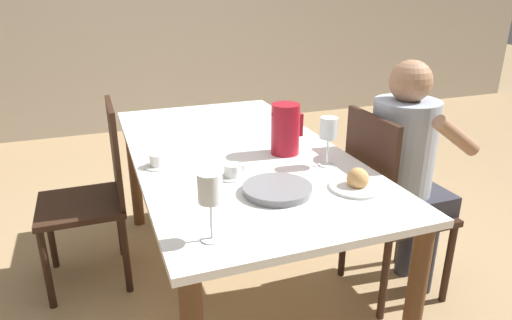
{
  "coord_description": "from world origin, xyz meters",
  "views": [
    {
      "loc": [
        -0.62,
        -1.95,
        1.5
      ],
      "look_at": [
        0.0,
        -0.27,
        0.81
      ],
      "focal_mm": 32.0,
      "sensor_mm": 36.0,
      "label": 1
    }
  ],
  "objects_px": {
    "chair_person_side": "(387,203)",
    "wine_glass_water": "(329,130)",
    "person_seated": "(407,162)",
    "bread_plate": "(357,182)",
    "teacup_near_person": "(233,172)",
    "red_pitcher": "(285,129)",
    "wine_glass_juice": "(210,191)",
    "teacup_across": "(158,161)",
    "chair_opposite": "(95,192)",
    "serving_tray": "(278,189)"
  },
  "relations": [
    {
      "from": "wine_glass_juice",
      "to": "teacup_near_person",
      "type": "distance_m",
      "value": 0.51
    },
    {
      "from": "chair_opposite",
      "to": "chair_person_side",
      "type": "bearing_deg",
      "value": -115.38
    },
    {
      "from": "red_pitcher",
      "to": "chair_person_side",
      "type": "bearing_deg",
      "value": -23.34
    },
    {
      "from": "wine_glass_juice",
      "to": "person_seated",
      "type": "bearing_deg",
      "value": 22.12
    },
    {
      "from": "chair_opposite",
      "to": "bread_plate",
      "type": "distance_m",
      "value": 1.34
    },
    {
      "from": "wine_glass_water",
      "to": "wine_glass_juice",
      "type": "xyz_separation_m",
      "value": [
        -0.63,
        -0.43,
        0.0
      ]
    },
    {
      "from": "chair_person_side",
      "to": "red_pitcher",
      "type": "xyz_separation_m",
      "value": [
        -0.46,
        0.2,
        0.37
      ]
    },
    {
      "from": "chair_opposite",
      "to": "wine_glass_water",
      "type": "bearing_deg",
      "value": -123.18
    },
    {
      "from": "red_pitcher",
      "to": "wine_glass_water",
      "type": "xyz_separation_m",
      "value": [
        0.11,
        -0.21,
        0.04
      ]
    },
    {
      "from": "teacup_near_person",
      "to": "bread_plate",
      "type": "xyz_separation_m",
      "value": [
        0.42,
        -0.27,
        -0.0
      ]
    },
    {
      "from": "person_seated",
      "to": "bread_plate",
      "type": "height_order",
      "value": "person_seated"
    },
    {
      "from": "chair_person_side",
      "to": "teacup_near_person",
      "type": "relative_size",
      "value": 7.8
    },
    {
      "from": "wine_glass_water",
      "to": "wine_glass_juice",
      "type": "relative_size",
      "value": 0.97
    },
    {
      "from": "chair_person_side",
      "to": "red_pitcher",
      "type": "relative_size",
      "value": 4.06
    },
    {
      "from": "teacup_across",
      "to": "red_pitcher",
      "type": "bearing_deg",
      "value": -3.27
    },
    {
      "from": "teacup_near_person",
      "to": "bread_plate",
      "type": "distance_m",
      "value": 0.5
    },
    {
      "from": "red_pitcher",
      "to": "teacup_near_person",
      "type": "height_order",
      "value": "red_pitcher"
    },
    {
      "from": "chair_person_side",
      "to": "person_seated",
      "type": "distance_m",
      "value": 0.22
    },
    {
      "from": "chair_person_side",
      "to": "serving_tray",
      "type": "bearing_deg",
      "value": -73.43
    },
    {
      "from": "wine_glass_water",
      "to": "bread_plate",
      "type": "bearing_deg",
      "value": -90.87
    },
    {
      "from": "chair_opposite",
      "to": "teacup_across",
      "type": "distance_m",
      "value": 0.56
    },
    {
      "from": "wine_glass_water",
      "to": "bread_plate",
      "type": "distance_m",
      "value": 0.29
    },
    {
      "from": "person_seated",
      "to": "serving_tray",
      "type": "height_order",
      "value": "person_seated"
    },
    {
      "from": "chair_opposite",
      "to": "wine_glass_juice",
      "type": "distance_m",
      "value": 1.19
    },
    {
      "from": "red_pitcher",
      "to": "wine_glass_juice",
      "type": "xyz_separation_m",
      "value": [
        -0.52,
        -0.63,
        0.05
      ]
    },
    {
      "from": "red_pitcher",
      "to": "wine_glass_water",
      "type": "distance_m",
      "value": 0.24
    },
    {
      "from": "teacup_near_person",
      "to": "serving_tray",
      "type": "relative_size",
      "value": 0.46
    },
    {
      "from": "person_seated",
      "to": "red_pitcher",
      "type": "xyz_separation_m",
      "value": [
        -0.55,
        0.2,
        0.17
      ]
    },
    {
      "from": "red_pitcher",
      "to": "serving_tray",
      "type": "bearing_deg",
      "value": -116.98
    },
    {
      "from": "chair_opposite",
      "to": "wine_glass_juice",
      "type": "bearing_deg",
      "value": -162.25
    },
    {
      "from": "teacup_across",
      "to": "wine_glass_water",
      "type": "bearing_deg",
      "value": -19.09
    },
    {
      "from": "chair_person_side",
      "to": "chair_opposite",
      "type": "bearing_deg",
      "value": -115.38
    },
    {
      "from": "person_seated",
      "to": "wine_glass_water",
      "type": "distance_m",
      "value": 0.49
    },
    {
      "from": "teacup_near_person",
      "to": "bread_plate",
      "type": "relative_size",
      "value": 0.57
    },
    {
      "from": "person_seated",
      "to": "wine_glass_juice",
      "type": "relative_size",
      "value": 5.32
    },
    {
      "from": "chair_person_side",
      "to": "wine_glass_water",
      "type": "xyz_separation_m",
      "value": [
        -0.35,
        -0.01,
        0.41
      ]
    },
    {
      "from": "wine_glass_water",
      "to": "wine_glass_juice",
      "type": "height_order",
      "value": "wine_glass_juice"
    },
    {
      "from": "wine_glass_juice",
      "to": "red_pitcher",
      "type": "bearing_deg",
      "value": 50.43
    },
    {
      "from": "wine_glass_water",
      "to": "teacup_across",
      "type": "relative_size",
      "value": 1.77
    },
    {
      "from": "person_seated",
      "to": "teacup_near_person",
      "type": "distance_m",
      "value": 0.87
    },
    {
      "from": "person_seated",
      "to": "red_pitcher",
      "type": "distance_m",
      "value": 0.61
    },
    {
      "from": "red_pitcher",
      "to": "wine_glass_juice",
      "type": "distance_m",
      "value": 0.82
    },
    {
      "from": "teacup_across",
      "to": "person_seated",
      "type": "bearing_deg",
      "value": -11.51
    },
    {
      "from": "wine_glass_water",
      "to": "person_seated",
      "type": "bearing_deg",
      "value": 1.19
    },
    {
      "from": "person_seated",
      "to": "red_pitcher",
      "type": "height_order",
      "value": "person_seated"
    },
    {
      "from": "teacup_near_person",
      "to": "serving_tray",
      "type": "xyz_separation_m",
      "value": [
        0.12,
        -0.2,
        -0.01
      ]
    },
    {
      "from": "chair_opposite",
      "to": "serving_tray",
      "type": "bearing_deg",
      "value": -141.11
    },
    {
      "from": "wine_glass_juice",
      "to": "teacup_near_person",
      "type": "bearing_deg",
      "value": 64.86
    },
    {
      "from": "chair_opposite",
      "to": "bread_plate",
      "type": "xyz_separation_m",
      "value": [
        0.97,
        -0.89,
        0.27
      ]
    },
    {
      "from": "chair_opposite",
      "to": "teacup_near_person",
      "type": "bearing_deg",
      "value": -138.61
    }
  ]
}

